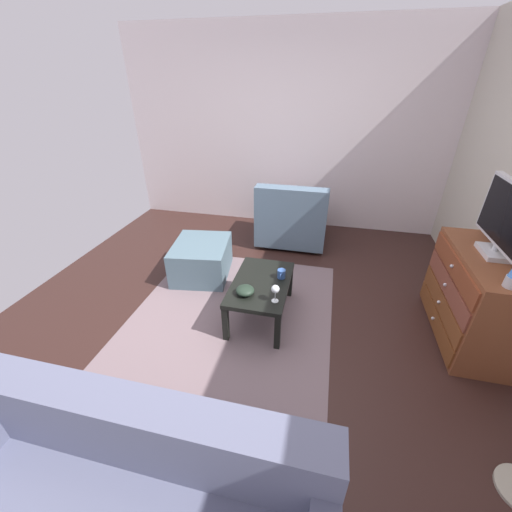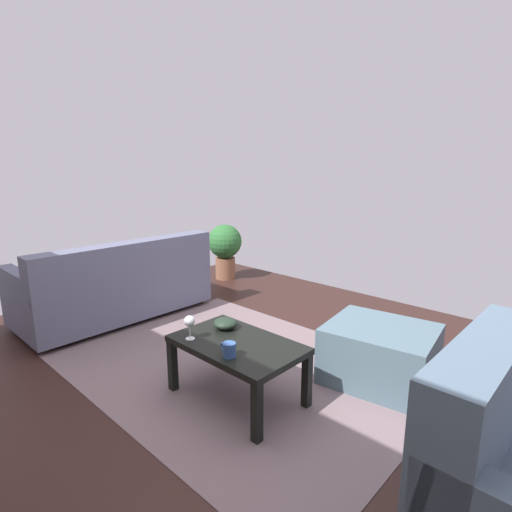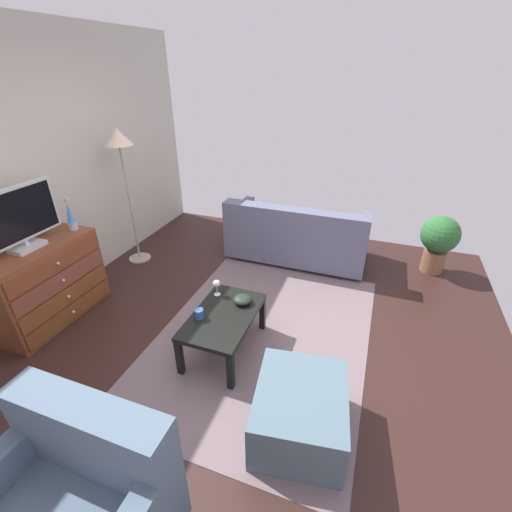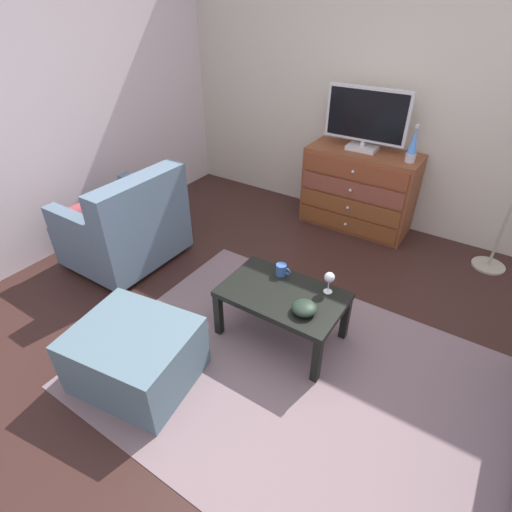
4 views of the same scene
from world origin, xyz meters
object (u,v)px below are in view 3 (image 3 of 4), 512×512
object	(u,v)px
potted_plant	(439,239)
coffee_table	(224,319)
wine_glass	(217,284)
standing_lamp	(120,150)
dresser	(47,284)
mug	(199,314)
lava_lamp	(70,216)
ottoman	(300,412)
couch_large	(297,236)
tv	(18,218)
bowl_decorative	(243,300)

from	to	relation	value
potted_plant	coffee_table	bearing A→B (deg)	138.92
wine_glass	standing_lamp	bearing A→B (deg)	60.65
dresser	standing_lamp	xyz separation A→B (m)	(1.31, -0.05, 1.01)
mug	lava_lamp	bearing A→B (deg)	76.78
wine_glass	standing_lamp	xyz separation A→B (m)	(0.89, 1.58, 0.91)
dresser	ottoman	xyz separation A→B (m)	(-0.40, -2.63, -0.20)
lava_lamp	couch_large	distance (m)	2.61
coffee_table	potted_plant	size ratio (longest dim) A/B	1.15
tv	bowl_decorative	bearing A→B (deg)	-77.83
dresser	standing_lamp	distance (m)	1.65
bowl_decorative	lava_lamp	bearing A→B (deg)	88.29
tv	potted_plant	xyz separation A→B (m)	(2.34, -3.69, -0.67)
dresser	potted_plant	distance (m)	4.32
potted_plant	standing_lamp	bearing A→B (deg)	105.36
lava_lamp	wine_glass	distance (m)	1.65
coffee_table	bowl_decorative	world-z (taller)	bowl_decorative
tv	couch_large	bearing A→B (deg)	-44.14
ottoman	coffee_table	bearing A→B (deg)	55.40
dresser	mug	distance (m)	1.64
coffee_table	lava_lamp	bearing A→B (deg)	81.45
lava_lamp	mug	world-z (taller)	lava_lamp
tv	wine_glass	distance (m)	1.82
bowl_decorative	standing_lamp	world-z (taller)	standing_lamp
coffee_table	couch_large	world-z (taller)	couch_large
tv	potted_plant	distance (m)	4.41
coffee_table	standing_lamp	world-z (taller)	standing_lamp
couch_large	ottoman	world-z (taller)	couch_large
wine_glass	couch_large	bearing A→B (deg)	-12.62
coffee_table	potted_plant	xyz separation A→B (m)	(2.13, -1.86, 0.10)
dresser	wine_glass	world-z (taller)	dresser
tv	standing_lamp	distance (m)	1.38
dresser	ottoman	size ratio (longest dim) A/B	1.52
lava_lamp	potted_plant	xyz separation A→B (m)	(1.87, -3.62, -0.51)
couch_large	ottoman	size ratio (longest dim) A/B	2.51
wine_glass	bowl_decorative	world-z (taller)	wine_glass
lava_lamp	standing_lamp	distance (m)	0.99
potted_plant	wine_glass	bearing A→B (deg)	132.81
lava_lamp	standing_lamp	world-z (taller)	standing_lamp
dresser	couch_large	size ratio (longest dim) A/B	0.61
coffee_table	tv	bearing A→B (deg)	96.41
bowl_decorative	mug	bearing A→B (deg)	140.29
lava_lamp	couch_large	size ratio (longest dim) A/B	0.19
coffee_table	couch_large	xyz separation A→B (m)	(1.87, -0.19, -0.02)
coffee_table	dresser	bearing A→B (deg)	95.34
dresser	wine_glass	bearing A→B (deg)	-75.64
tv	bowl_decorative	world-z (taller)	tv
bowl_decorative	dresser	bearing A→B (deg)	101.26
ottoman	potted_plant	world-z (taller)	potted_plant
ottoman	standing_lamp	world-z (taller)	standing_lamp
wine_glass	standing_lamp	size ratio (longest dim) A/B	0.10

